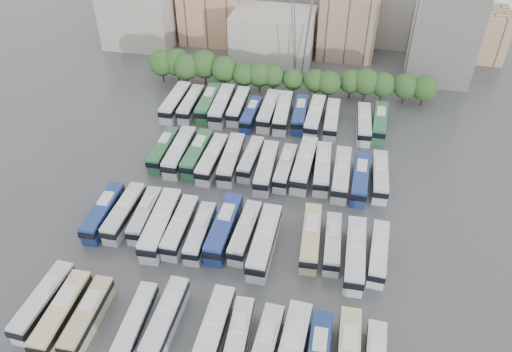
% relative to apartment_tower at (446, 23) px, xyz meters
% --- Properties ---
extents(ground, '(220.00, 220.00, 0.00)m').
position_rel_apartment_tower_xyz_m(ground, '(-34.00, -58.00, -13.00)').
color(ground, '#424447').
rests_on(ground, ground).
extents(tree_line, '(65.02, 7.80, 8.18)m').
position_rel_apartment_tower_xyz_m(tree_line, '(-36.61, -15.83, -8.61)').
color(tree_line, black).
rests_on(tree_line, ground).
extents(city_buildings, '(102.00, 35.00, 20.00)m').
position_rel_apartment_tower_xyz_m(city_buildings, '(-41.46, 13.86, -5.13)').
color(city_buildings, '#9E998E').
rests_on(city_buildings, ground).
extents(apartment_tower, '(14.00, 14.00, 26.00)m').
position_rel_apartment_tower_xyz_m(apartment_tower, '(0.00, 0.00, 0.00)').
color(apartment_tower, silver).
rests_on(apartment_tower, ground).
extents(electricity_pylon, '(9.00, 6.91, 33.83)m').
position_rel_apartment_tower_xyz_m(electricity_pylon, '(-32.00, -8.00, 5.66)').
color(electricity_pylon, slate).
rests_on(electricity_pylon, ground).
extents(bus_r0_s0, '(3.19, 11.96, 3.72)m').
position_rel_apartment_tower_xyz_m(bus_r0_s0, '(-55.52, -81.60, -11.18)').
color(bus_r0_s0, silver).
rests_on(bus_r0_s0, ground).
extents(bus_r0_s1, '(2.76, 12.20, 3.82)m').
position_rel_apartment_tower_xyz_m(bus_r0_s1, '(-52.15, -82.85, -11.12)').
color(bus_r0_s1, beige).
rests_on(bus_r0_s1, ground).
extents(bus_r0_s2, '(2.60, 11.36, 3.55)m').
position_rel_apartment_tower_xyz_m(bus_r0_s2, '(-48.79, -82.55, -11.25)').
color(bus_r0_s2, '#C3B186').
rests_on(bus_r0_s2, ground).
extents(bus_r0_s4, '(2.76, 11.11, 3.46)m').
position_rel_apartment_tower_xyz_m(bus_r0_s4, '(-42.37, -82.11, -11.30)').
color(bus_r0_s4, silver).
rests_on(bus_r0_s4, ground).
extents(bus_r0_s5, '(2.74, 11.90, 3.72)m').
position_rel_apartment_tower_xyz_m(bus_r0_s5, '(-38.81, -80.98, -11.17)').
color(bus_r0_s5, silver).
rests_on(bus_r0_s5, ground).
extents(bus_r0_s7, '(2.81, 12.67, 3.97)m').
position_rel_apartment_tower_xyz_m(bus_r0_s7, '(-32.36, -81.76, -11.05)').
color(bus_r0_s7, silver).
rests_on(bus_r0_s7, ground).
extents(bus_r0_s8, '(2.99, 11.34, 3.53)m').
position_rel_apartment_tower_xyz_m(bus_r0_s8, '(-29.13, -81.99, -11.27)').
color(bus_r0_s8, silver).
rests_on(bus_r0_s8, ground).
extents(bus_r0_s9, '(3.12, 11.98, 3.73)m').
position_rel_apartment_tower_xyz_m(bus_r0_s9, '(-25.64, -82.79, -11.17)').
color(bus_r0_s9, silver).
rests_on(bus_r0_s9, ground).
extents(bus_r1_s0, '(2.80, 11.94, 3.73)m').
position_rel_apartment_tower_xyz_m(bus_r1_s0, '(-55.47, -63.83, -11.17)').
color(bus_r1_s0, navy).
rests_on(bus_r1_s0, ground).
extents(bus_r1_s1, '(2.80, 12.03, 3.76)m').
position_rel_apartment_tower_xyz_m(bus_r1_s1, '(-52.18, -63.21, -11.15)').
color(bus_r1_s1, silver).
rests_on(bus_r1_s1, ground).
extents(bus_r1_s2, '(2.97, 11.24, 3.49)m').
position_rel_apartment_tower_xyz_m(bus_r1_s2, '(-48.81, -62.90, -11.28)').
color(bus_r1_s2, silver).
rests_on(bus_r1_s2, ground).
extents(bus_r1_s3, '(3.62, 13.74, 4.27)m').
position_rel_apartment_tower_xyz_m(bus_r1_s3, '(-45.45, -64.77, -10.90)').
color(bus_r1_s3, white).
rests_on(bus_r1_s3, ground).
extents(bus_r1_s4, '(2.73, 11.96, 3.74)m').
position_rel_apartment_tower_xyz_m(bus_r1_s4, '(-42.42, -64.44, -11.16)').
color(bus_r1_s4, silver).
rests_on(bus_r1_s4, ground).
extents(bus_r1_s5, '(2.76, 11.35, 3.54)m').
position_rel_apartment_tower_xyz_m(bus_r1_s5, '(-39.07, -64.94, -11.26)').
color(bus_r1_s5, silver).
rests_on(bus_r1_s5, ground).
extents(bus_r1_s6, '(3.11, 13.12, 4.10)m').
position_rel_apartment_tower_xyz_m(bus_r1_s6, '(-35.73, -63.49, -10.99)').
color(bus_r1_s6, navy).
rests_on(bus_r1_s6, ground).
extents(bus_r1_s7, '(3.08, 11.80, 3.67)m').
position_rel_apartment_tower_xyz_m(bus_r1_s7, '(-32.39, -63.50, -11.20)').
color(bus_r1_s7, silver).
rests_on(bus_r1_s7, ground).
extents(bus_r1_s8, '(3.09, 13.44, 4.21)m').
position_rel_apartment_tower_xyz_m(bus_r1_s8, '(-29.08, -65.12, -10.94)').
color(bus_r1_s8, silver).
rests_on(bus_r1_s8, ground).
extents(bus_r1_s10, '(3.31, 12.40, 3.85)m').
position_rel_apartment_tower_xyz_m(bus_r1_s10, '(-22.47, -62.70, -11.11)').
color(bus_r1_s10, '#CABE8A').
rests_on(bus_r1_s10, ground).
extents(bus_r1_s11, '(2.86, 11.00, 3.42)m').
position_rel_apartment_tower_xyz_m(bus_r1_s11, '(-19.18, -63.00, -11.32)').
color(bus_r1_s11, silver).
rests_on(bus_r1_s11, ground).
extents(bus_r1_s12, '(3.02, 12.97, 4.06)m').
position_rel_apartment_tower_xyz_m(bus_r1_s12, '(-15.81, -64.90, -11.01)').
color(bus_r1_s12, silver).
rests_on(bus_r1_s12, ground).
extents(bus_r1_s13, '(3.01, 11.39, 3.54)m').
position_rel_apartment_tower_xyz_m(bus_r1_s13, '(-12.44, -63.65, -11.26)').
color(bus_r1_s13, silver).
rests_on(bus_r1_s13, ground).
extents(bus_r2_s1, '(2.69, 11.70, 3.66)m').
position_rel_apartment_tower_xyz_m(bus_r2_s1, '(-52.21, -45.25, -11.20)').
color(bus_r2_s1, '#2B663F').
rests_on(bus_r2_s1, ground).
extents(bus_r2_s2, '(3.04, 13.00, 4.06)m').
position_rel_apartment_tower_xyz_m(bus_r2_s2, '(-48.89, -45.62, -11.00)').
color(bus_r2_s2, silver).
rests_on(bus_r2_s2, ground).
extents(bus_r2_s3, '(2.93, 12.42, 3.88)m').
position_rel_apartment_tower_xyz_m(bus_r2_s3, '(-45.59, -45.32, -11.09)').
color(bus_r2_s3, '#2E6C3F').
rests_on(bus_r2_s3, ground).
extents(bus_r2_s4, '(3.10, 12.53, 3.91)m').
position_rel_apartment_tower_xyz_m(bus_r2_s4, '(-42.42, -46.38, -11.08)').
color(bus_r2_s4, silver).
rests_on(bus_r2_s4, ground).
extents(bus_r2_s5, '(3.24, 12.85, 4.00)m').
position_rel_apartment_tower_xyz_m(bus_r2_s5, '(-39.00, -45.85, -11.03)').
color(bus_r2_s5, silver).
rests_on(bus_r2_s5, ground).
extents(bus_r2_s6, '(2.92, 11.23, 3.49)m').
position_rel_apartment_tower_xyz_m(bus_r2_s6, '(-35.61, -44.66, -11.29)').
color(bus_r2_s6, silver).
rests_on(bus_r2_s6, ground).
extents(bus_r2_s7, '(3.14, 12.81, 4.00)m').
position_rel_apartment_tower_xyz_m(bus_r2_s7, '(-32.27, -47.02, -11.04)').
color(bus_r2_s7, silver).
rests_on(bus_r2_s7, ground).
extents(bus_r2_s8, '(2.82, 11.43, 3.57)m').
position_rel_apartment_tower_xyz_m(bus_r2_s8, '(-29.02, -46.11, -11.25)').
color(bus_r2_s8, silver).
rests_on(bus_r2_s8, ground).
extents(bus_r2_s9, '(3.41, 13.62, 4.24)m').
position_rel_apartment_tower_xyz_m(bus_r2_s9, '(-25.77, -44.94, -10.92)').
color(bus_r2_s9, silver).
rests_on(bus_r2_s9, ground).
extents(bus_r2_s10, '(3.32, 12.60, 3.92)m').
position_rel_apartment_tower_xyz_m(bus_r2_s10, '(-22.53, -45.14, -11.08)').
color(bus_r2_s10, silver).
rests_on(bus_r2_s10, ground).
extents(bus_r2_s11, '(2.86, 12.77, 4.00)m').
position_rel_apartment_tower_xyz_m(bus_r2_s11, '(-19.10, -46.17, -11.04)').
color(bus_r2_s11, silver).
rests_on(bus_r2_s11, ground).
extents(bus_r2_s12, '(2.93, 12.19, 3.81)m').
position_rel_apartment_tower_xyz_m(bus_r2_s12, '(-15.79, -46.64, -11.13)').
color(bus_r2_s12, navy).
rests_on(bus_r2_s12, ground).
extents(bus_r2_s13, '(2.89, 11.96, 3.73)m').
position_rel_apartment_tower_xyz_m(bus_r2_s13, '(-12.50, -45.31, -11.17)').
color(bus_r2_s13, silver).
rests_on(bus_r2_s13, ground).
extents(bus_r3_s0, '(2.94, 13.13, 4.11)m').
position_rel_apartment_tower_xyz_m(bus_r3_s0, '(-55.70, -28.25, -10.98)').
color(bus_r3_s0, silver).
rests_on(bus_r3_s0, ground).
extents(bus_r3_s1, '(2.75, 12.16, 3.81)m').
position_rel_apartment_tower_xyz_m(bus_r3_s1, '(-52.30, -28.04, -11.13)').
color(bus_r3_s1, silver).
rests_on(bus_r3_s1, ground).
extents(bus_r3_s2, '(3.10, 12.78, 3.99)m').
position_rel_apartment_tower_xyz_m(bus_r3_s2, '(-48.75, -27.07, -11.04)').
color(bus_r3_s2, '#30703E').
rests_on(bus_r3_s2, ground).
extents(bus_r3_s3, '(3.36, 13.49, 4.20)m').
position_rel_apartment_tower_xyz_m(bus_r3_s3, '(-45.61, -27.64, -10.94)').
color(bus_r3_s3, silver).
rests_on(bus_r3_s3, ground).
extents(bus_r3_s4, '(2.80, 12.16, 3.81)m').
position_rel_apartment_tower_xyz_m(bus_r3_s4, '(-42.18, -26.79, -11.13)').
color(bus_r3_s4, white).
rests_on(bus_r3_s4, ground).
extents(bus_r3_s5, '(2.78, 11.05, 3.44)m').
position_rel_apartment_tower_xyz_m(bus_r3_s5, '(-38.88, -29.25, -11.31)').
color(bus_r3_s5, navy).
rests_on(bus_r3_s5, ground).
extents(bus_r3_s6, '(2.93, 12.85, 4.02)m').
position_rel_apartment_tower_xyz_m(bus_r3_s6, '(-35.51, -27.56, -11.03)').
color(bus_r3_s6, silver).
rests_on(bus_r3_s6, ground).
extents(bus_r3_s7, '(3.40, 13.08, 4.07)m').
position_rel_apartment_tower_xyz_m(bus_r3_s7, '(-32.50, -27.74, -11.00)').
color(bus_r3_s7, silver).
rests_on(bus_r3_s7, ground).
extents(bus_r3_s8, '(2.97, 11.90, 3.71)m').
position_rel_apartment_tower_xyz_m(bus_r3_s8, '(-28.97, -27.31, -11.18)').
color(bus_r3_s8, navy).
rests_on(bus_r3_s8, ground).
extents(bus_r3_s9, '(3.22, 13.13, 4.09)m').
position_rel_apartment_tower_xyz_m(bus_r3_s9, '(-25.82, -28.09, -10.99)').
color(bus_r3_s9, silver).
rests_on(bus_r3_s9, ground).
extents(bus_r3_s10, '(2.88, 12.26, 3.83)m').
position_rel_apartment_tower_xyz_m(bus_r3_s10, '(-22.36, -28.21, -11.12)').
color(bus_r3_s10, silver).
rests_on(bus_r3_s10, ground).
extents(bus_r3_s12, '(3.26, 12.30, 3.82)m').
position_rel_apartment_tower_xyz_m(bus_r3_s12, '(-15.88, -28.56, -11.12)').
color(bus_r3_s12, silver).
rests_on(bus_r3_s12, ground).
extents(bus_r3_s13, '(3.08, 12.17, 3.79)m').
position_rel_apartment_tower_xyz_m(bus_r3_s13, '(-12.73, -27.27, -11.14)').
color(bus_r3_s13, '#2C673E').
rests_on(bus_r3_s13, ground).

